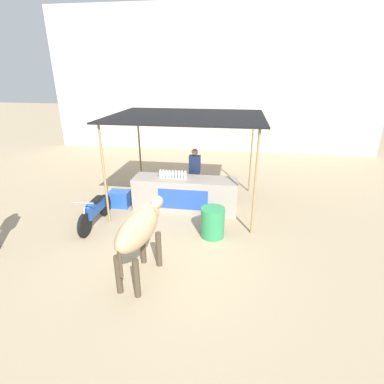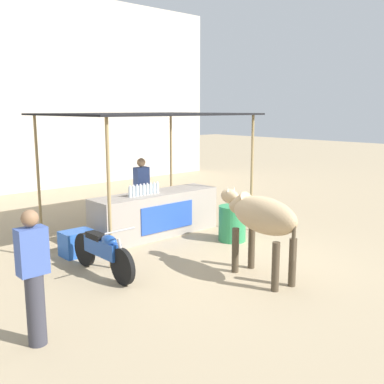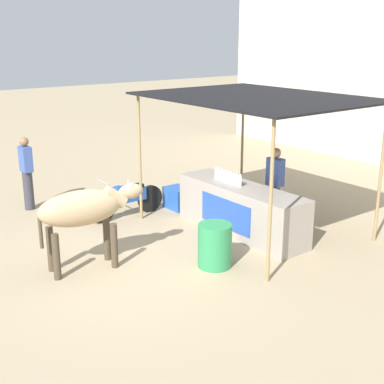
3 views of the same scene
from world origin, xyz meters
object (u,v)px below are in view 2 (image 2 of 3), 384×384
cooler_box (77,243)px  passerby_on_street (34,277)px  motorcycle_parked (103,251)px  cow (261,217)px  vendor_behind_counter (142,192)px  water_barrel (232,223)px  stall_counter (156,214)px

cooler_box → passerby_on_street: 3.40m
motorcycle_parked → passerby_on_street: passerby_on_street is taller
cooler_box → cow: cow is taller
vendor_behind_counter → passerby_on_street: same height
water_barrel → passerby_on_street: (-4.89, -1.36, 0.47)m
vendor_behind_counter → cow: 3.99m
stall_counter → cooler_box: stall_counter is taller
stall_counter → water_barrel: stall_counter is taller
cooler_box → vendor_behind_counter: bearing=21.5°
stall_counter → vendor_behind_counter: (0.17, 0.75, 0.37)m
cow → vendor_behind_counter: bearing=83.1°
vendor_behind_counter → cow: vendor_behind_counter is taller
vendor_behind_counter → water_barrel: (0.76, -2.19, -0.47)m
cooler_box → motorcycle_parked: motorcycle_parked is taller
cooler_box → stall_counter: bearing=2.8°
cooler_box → cow: size_ratio=0.32×
stall_counter → cooler_box: bearing=-177.2°
vendor_behind_counter → passerby_on_street: size_ratio=1.00×
cow → water_barrel: bearing=54.9°
vendor_behind_counter → water_barrel: vendor_behind_counter is taller
stall_counter → cooler_box: (-1.99, -0.10, -0.24)m
motorcycle_parked → water_barrel: bearing=-1.7°
vendor_behind_counter → motorcycle_parked: size_ratio=0.92×
stall_counter → passerby_on_street: (-3.96, -2.80, 0.37)m
motorcycle_parked → stall_counter: bearing=31.8°
vendor_behind_counter → cooler_box: size_ratio=2.75×
motorcycle_parked → vendor_behind_counter: bearing=41.9°
stall_counter → vendor_behind_counter: size_ratio=1.82×
vendor_behind_counter → water_barrel: size_ratio=2.19×
water_barrel → cow: (-1.24, -1.77, 0.66)m
stall_counter → cow: (-0.31, -3.20, 0.55)m
cooler_box → water_barrel: (2.92, -1.34, 0.14)m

